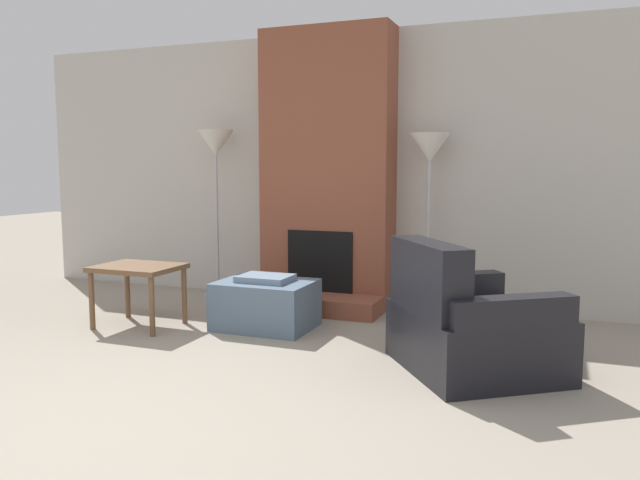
# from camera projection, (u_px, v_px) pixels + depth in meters

# --- Properties ---
(ground_plane) EXTENTS (24.00, 24.00, 0.00)m
(ground_plane) POSITION_uv_depth(u_px,v_px,m) (108.00, 430.00, 3.14)
(ground_plane) COLOR gray
(wall_back) EXTENTS (6.90, 0.06, 2.60)m
(wall_back) POSITION_uv_depth(u_px,v_px,m) (336.00, 169.00, 6.11)
(wall_back) COLOR #BCB7AD
(wall_back) RESTS_ON ground_plane
(fireplace) EXTENTS (1.25, 0.78, 2.60)m
(fireplace) POSITION_uv_depth(u_px,v_px,m) (327.00, 177.00, 5.89)
(fireplace) COLOR brown
(fireplace) RESTS_ON ground_plane
(ottoman) EXTENTS (0.77, 0.58, 0.44)m
(ottoman) POSITION_uv_depth(u_px,v_px,m) (266.00, 304.00, 5.12)
(ottoman) COLOR slate
(ottoman) RESTS_ON ground_plane
(armchair) EXTENTS (1.29, 1.31, 0.85)m
(armchair) POSITION_uv_depth(u_px,v_px,m) (465.00, 330.00, 4.03)
(armchair) COLOR black
(armchair) RESTS_ON ground_plane
(side_table) EXTENTS (0.67, 0.53, 0.51)m
(side_table) POSITION_uv_depth(u_px,v_px,m) (138.00, 274.00, 5.14)
(side_table) COLOR brown
(side_table) RESTS_ON ground_plane
(floor_lamp_left) EXTENTS (0.36, 0.36, 1.69)m
(floor_lamp_left) POSITION_uv_depth(u_px,v_px,m) (216.00, 153.00, 6.26)
(floor_lamp_left) COLOR #ADADB2
(floor_lamp_left) RESTS_ON ground_plane
(floor_lamp_right) EXTENTS (0.36, 0.36, 1.61)m
(floor_lamp_right) POSITION_uv_depth(u_px,v_px,m) (430.00, 158.00, 5.49)
(floor_lamp_right) COLOR #ADADB2
(floor_lamp_right) RESTS_ON ground_plane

